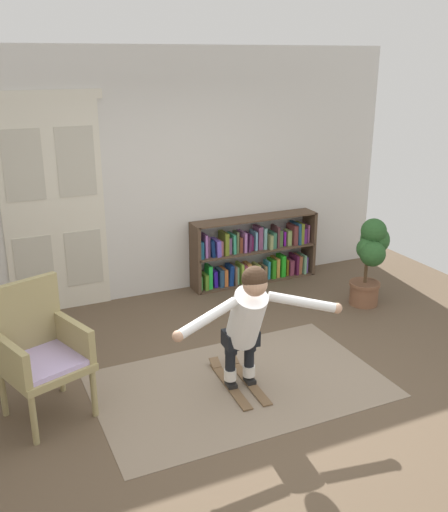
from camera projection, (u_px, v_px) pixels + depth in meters
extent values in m
plane|color=brown|center=(265.00, 392.00, 5.06)|extent=(7.20, 7.20, 0.00)
cube|color=silver|center=(163.00, 175.00, 6.82)|extent=(6.00, 0.10, 2.90)
cube|color=silver|center=(28.00, 213.00, 6.25)|extent=(0.55, 0.04, 2.35)
cube|color=beige|center=(23.00, 166.00, 6.06)|extent=(0.41, 0.01, 0.76)
cube|color=beige|center=(34.00, 265.00, 6.43)|extent=(0.41, 0.01, 0.64)
cube|color=silver|center=(80.00, 208.00, 6.47)|extent=(0.55, 0.04, 2.35)
cube|color=beige|center=(76.00, 162.00, 6.28)|extent=(0.41, 0.01, 0.76)
cube|color=beige|center=(84.00, 258.00, 6.64)|extent=(0.41, 0.01, 0.64)
cube|color=silver|center=(43.00, 95.00, 5.96)|extent=(1.22, 0.04, 0.10)
cube|color=gray|center=(239.00, 384.00, 5.17)|extent=(2.53, 1.57, 0.01)
cube|color=brown|center=(195.00, 258.00, 7.10)|extent=(0.04, 0.30, 0.86)
cube|color=brown|center=(309.00, 242.00, 7.74)|extent=(0.04, 0.30, 0.86)
cube|color=brown|center=(254.00, 280.00, 7.56)|extent=(1.64, 0.30, 0.02)
cube|color=brown|center=(255.00, 250.00, 7.42)|extent=(1.64, 0.30, 0.02)
cube|color=brown|center=(255.00, 218.00, 7.28)|extent=(1.64, 0.30, 0.02)
cube|color=green|center=(199.00, 282.00, 7.22)|extent=(0.05, 0.15, 0.18)
cube|color=#598E2A|center=(204.00, 280.00, 7.25)|extent=(0.04, 0.22, 0.20)
cube|color=green|center=(209.00, 276.00, 7.25)|extent=(0.05, 0.16, 0.30)
cube|color=#301AAD|center=(213.00, 278.00, 7.31)|extent=(0.06, 0.17, 0.21)
cube|color=navy|center=(219.00, 277.00, 7.32)|extent=(0.06, 0.19, 0.23)
cube|color=#CC6B33|center=(223.00, 276.00, 7.36)|extent=(0.05, 0.20, 0.22)
cube|color=navy|center=(229.00, 274.00, 7.36)|extent=(0.07, 0.18, 0.27)
cube|color=brown|center=(233.00, 274.00, 7.37)|extent=(0.03, 0.21, 0.26)
cube|color=#7BC487|center=(236.00, 275.00, 7.40)|extent=(0.03, 0.14, 0.23)
cube|color=#91BC40|center=(240.00, 273.00, 7.42)|extent=(0.05, 0.19, 0.27)
cube|color=#973B55|center=(243.00, 273.00, 7.43)|extent=(0.04, 0.20, 0.24)
cube|color=#C3853E|center=(247.00, 272.00, 7.48)|extent=(0.06, 0.16, 0.25)
cube|color=#A66087|center=(251.00, 273.00, 7.51)|extent=(0.03, 0.17, 0.19)
cube|color=#9DAF4D|center=(256.00, 272.00, 7.51)|extent=(0.05, 0.19, 0.22)
cube|color=navy|center=(258.00, 272.00, 7.57)|extent=(0.03, 0.20, 0.18)
cube|color=olive|center=(263.00, 271.00, 7.56)|extent=(0.04, 0.21, 0.19)
cube|color=teal|center=(267.00, 269.00, 7.57)|extent=(0.03, 0.14, 0.24)
cube|color=#2A8B1A|center=(271.00, 268.00, 7.59)|extent=(0.05, 0.18, 0.25)
cube|color=gold|center=(275.00, 266.00, 7.65)|extent=(0.04, 0.20, 0.25)
cube|color=green|center=(281.00, 265.00, 7.65)|extent=(0.06, 0.17, 0.29)
cube|color=brown|center=(285.00, 266.00, 7.70)|extent=(0.03, 0.16, 0.22)
cube|color=#7D344C|center=(289.00, 266.00, 7.73)|extent=(0.06, 0.20, 0.20)
cube|color=#58193E|center=(294.00, 263.00, 7.75)|extent=(0.03, 0.23, 0.26)
cube|color=#A7613D|center=(297.00, 263.00, 7.77)|extent=(0.06, 0.20, 0.25)
cube|color=#77B98E|center=(302.00, 263.00, 7.77)|extent=(0.03, 0.21, 0.26)
cube|color=#7755AD|center=(303.00, 263.00, 7.81)|extent=(0.03, 0.19, 0.22)
cube|color=navy|center=(199.00, 249.00, 7.07)|extent=(0.06, 0.20, 0.21)
cube|color=#9D61AF|center=(204.00, 245.00, 7.09)|extent=(0.03, 0.17, 0.29)
cube|color=#643D62|center=(207.00, 246.00, 7.13)|extent=(0.03, 0.16, 0.26)
cube|color=navy|center=(211.00, 248.00, 7.13)|extent=(0.06, 0.19, 0.22)
cube|color=#7055CE|center=(216.00, 247.00, 7.17)|extent=(0.06, 0.23, 0.20)
cube|color=#A15D5E|center=(219.00, 247.00, 7.21)|extent=(0.03, 0.21, 0.18)
cube|color=olive|center=(224.00, 243.00, 7.20)|extent=(0.05, 0.22, 0.28)
cube|color=#774F7D|center=(227.00, 245.00, 7.25)|extent=(0.05, 0.18, 0.21)
cube|color=#38A17A|center=(232.00, 243.00, 7.25)|extent=(0.04, 0.21, 0.25)
cube|color=#5D6C44|center=(236.00, 242.00, 7.26)|extent=(0.03, 0.14, 0.27)
cube|color=brown|center=(238.00, 244.00, 7.30)|extent=(0.04, 0.18, 0.20)
cube|color=#A767B0|center=(242.00, 241.00, 7.31)|extent=(0.03, 0.22, 0.26)
cube|color=#4F264E|center=(247.00, 242.00, 7.32)|extent=(0.05, 0.20, 0.23)
cube|color=#681C4A|center=(249.00, 242.00, 7.37)|extent=(0.03, 0.17, 0.19)
cube|color=#6CACCA|center=(253.00, 240.00, 7.38)|extent=(0.03, 0.19, 0.24)
cube|color=#7F466E|center=(258.00, 237.00, 7.40)|extent=(0.06, 0.19, 0.30)
cube|color=#70ADA9|center=(263.00, 238.00, 7.40)|extent=(0.04, 0.16, 0.28)
cube|color=#929A60|center=(268.00, 241.00, 7.44)|extent=(0.04, 0.23, 0.18)
cube|color=#356D52|center=(271.00, 239.00, 7.47)|extent=(0.05, 0.22, 0.21)
cube|color=brown|center=(275.00, 236.00, 7.48)|extent=(0.03, 0.20, 0.28)
cube|color=#486938|center=(279.00, 238.00, 7.51)|extent=(0.05, 0.14, 0.21)
cube|color=purple|center=(282.00, 238.00, 7.56)|extent=(0.03, 0.15, 0.19)
cube|color=#8DA85A|center=(287.00, 237.00, 7.56)|extent=(0.06, 0.14, 0.20)
cube|color=brown|center=(292.00, 234.00, 7.59)|extent=(0.06, 0.22, 0.26)
cube|color=navy|center=(296.00, 233.00, 7.61)|extent=(0.05, 0.24, 0.29)
cube|color=olive|center=(299.00, 233.00, 7.61)|extent=(0.04, 0.19, 0.28)
cube|color=#622577|center=(302.00, 235.00, 7.65)|extent=(0.05, 0.17, 0.20)
cube|color=#A35487|center=(305.00, 233.00, 7.68)|extent=(0.03, 0.18, 0.24)
cylinder|color=tan|center=(34.00, 420.00, 4.32)|extent=(0.06, 0.06, 0.42)
cylinder|color=tan|center=(94.00, 393.00, 4.67)|extent=(0.06, 0.06, 0.42)
cylinder|color=tan|center=(3.00, 393.00, 4.67)|extent=(0.06, 0.06, 0.42)
cylinder|color=tan|center=(61.00, 369.00, 5.02)|extent=(0.06, 0.06, 0.42)
cube|color=tan|center=(45.00, 367.00, 4.59)|extent=(0.77, 0.77, 0.06)
cube|color=#BEAAE3|center=(45.00, 361.00, 4.57)|extent=(0.69, 0.69, 0.04)
cube|color=tan|center=(25.00, 316.00, 4.66)|extent=(0.58, 0.26, 0.60)
cube|color=tan|center=(10.00, 359.00, 4.36)|extent=(0.25, 0.55, 0.28)
cube|color=tan|center=(74.00, 336.00, 4.71)|extent=(0.25, 0.55, 0.28)
cylinder|color=brown|center=(364.00, 293.00, 6.82)|extent=(0.33, 0.33, 0.27)
cylinder|color=brown|center=(365.00, 284.00, 6.78)|extent=(0.36, 0.36, 0.04)
cylinder|color=#4C3823|center=(366.00, 268.00, 6.71)|extent=(0.04, 0.04, 0.36)
sphere|color=#275325|center=(374.00, 231.00, 6.57)|extent=(0.29, 0.29, 0.29)
sphere|color=#275325|center=(375.00, 240.00, 6.66)|extent=(0.34, 0.34, 0.34)
sphere|color=#275325|center=(373.00, 254.00, 6.52)|extent=(0.29, 0.29, 0.29)
sphere|color=#275325|center=(368.00, 249.00, 6.59)|extent=(0.26, 0.26, 0.26)
cube|color=brown|center=(230.00, 385.00, 5.14)|extent=(0.13, 0.81, 0.01)
cube|color=brown|center=(215.00, 363.00, 5.46)|extent=(0.10, 0.12, 0.06)
cube|color=black|center=(231.00, 384.00, 5.11)|extent=(0.09, 0.12, 0.04)
cube|color=brown|center=(249.00, 381.00, 5.20)|extent=(0.13, 0.81, 0.01)
cube|color=brown|center=(233.00, 359.00, 5.52)|extent=(0.10, 0.12, 0.06)
cube|color=black|center=(250.00, 380.00, 5.17)|extent=(0.09, 0.12, 0.04)
cylinder|color=white|center=(230.00, 374.00, 5.10)|extent=(0.12, 0.12, 0.10)
cylinder|color=black|center=(230.00, 354.00, 5.03)|extent=(0.09, 0.09, 0.30)
cylinder|color=black|center=(231.00, 342.00, 4.98)|extent=(0.12, 0.12, 0.22)
cylinder|color=white|center=(249.00, 370.00, 5.16)|extent=(0.12, 0.12, 0.10)
cylinder|color=black|center=(249.00, 351.00, 5.10)|extent=(0.09, 0.09, 0.30)
cylinder|color=black|center=(250.00, 339.00, 5.04)|extent=(0.12, 0.12, 0.22)
cube|color=black|center=(241.00, 338.00, 5.00)|extent=(0.31, 0.20, 0.14)
cylinder|color=white|center=(246.00, 318.00, 4.83)|extent=(0.31, 0.49, 0.59)
sphere|color=tan|center=(255.00, 284.00, 4.56)|extent=(0.21, 0.21, 0.20)
sphere|color=#382619|center=(255.00, 279.00, 4.56)|extent=(0.22, 0.22, 0.21)
cylinder|color=white|center=(207.00, 318.00, 4.45)|extent=(0.58, 0.25, 0.19)
sphere|color=tan|center=(178.00, 336.00, 4.29)|extent=(0.09, 0.09, 0.09)
cylinder|color=white|center=(303.00, 302.00, 4.74)|extent=(0.57, 0.30, 0.19)
sphere|color=tan|center=(337.00, 308.00, 4.77)|extent=(0.09, 0.09, 0.09)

